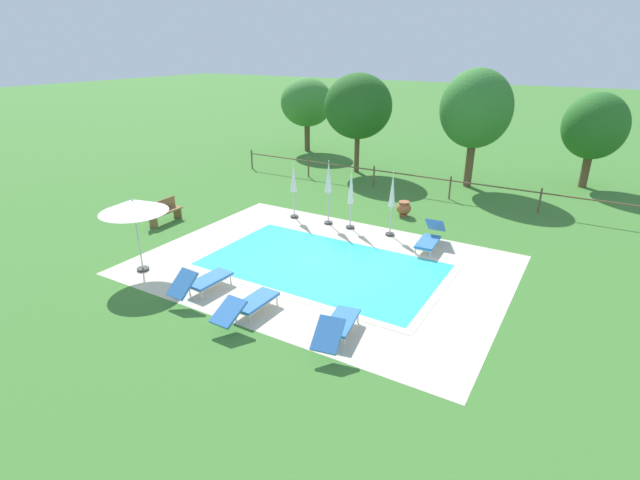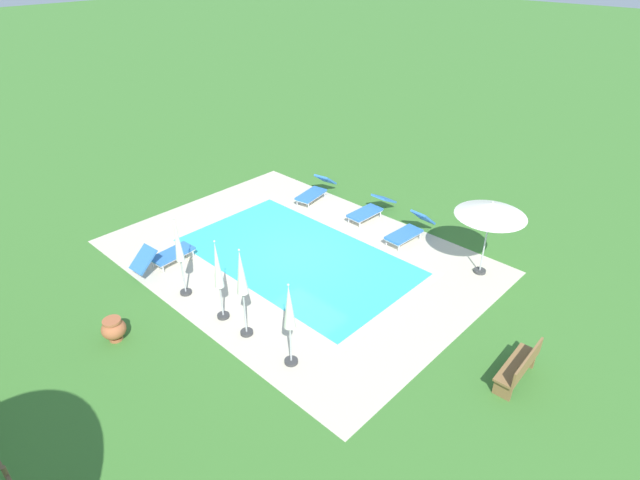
% 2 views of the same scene
% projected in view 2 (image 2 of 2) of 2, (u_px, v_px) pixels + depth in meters
% --- Properties ---
extents(ground_plane, '(160.00, 160.00, 0.00)m').
position_uv_depth(ground_plane, '(296.00, 256.00, 15.85)').
color(ground_plane, '#3D752D').
extents(pool_deck_paving, '(11.18, 8.15, 0.01)m').
position_uv_depth(pool_deck_paving, '(296.00, 256.00, 15.84)').
color(pool_deck_paving, beige).
rests_on(pool_deck_paving, ground).
extents(swimming_pool_water, '(7.25, 4.21, 0.01)m').
position_uv_depth(swimming_pool_water, '(296.00, 256.00, 15.84)').
color(swimming_pool_water, '#38C6D1').
rests_on(swimming_pool_water, ground).
extents(pool_coping_rim, '(7.73, 4.69, 0.01)m').
position_uv_depth(pool_coping_rim, '(296.00, 256.00, 15.84)').
color(pool_coping_rim, beige).
rests_on(pool_coping_rim, ground).
extents(sun_lounger_north_near_steps, '(0.65, 2.08, 0.72)m').
position_uv_depth(sun_lounger_north_near_steps, '(371.00, 209.00, 17.88)').
color(sun_lounger_north_near_steps, '#3370BC').
rests_on(sun_lounger_north_near_steps, ground).
extents(sun_lounger_north_mid, '(0.70, 2.00, 0.88)m').
position_uv_depth(sun_lounger_north_mid, '(410.00, 230.00, 16.54)').
color(sun_lounger_north_mid, '#3370BC').
rests_on(sun_lounger_north_mid, ground).
extents(sun_lounger_north_far, '(0.75, 2.00, 0.88)m').
position_uv_depth(sun_lounger_north_far, '(164.00, 256.00, 15.19)').
color(sun_lounger_north_far, '#3370BC').
rests_on(sun_lounger_north_far, ground).
extents(sun_lounger_north_end, '(0.96, 2.08, 0.83)m').
position_uv_depth(sun_lounger_north_end, '(315.00, 190.00, 19.15)').
color(sun_lounger_north_end, '#3370BC').
rests_on(sun_lounger_north_end, ground).
extents(patio_umbrella_open_foreground, '(1.98, 1.98, 2.33)m').
position_uv_depth(patio_umbrella_open_foreground, '(491.00, 210.00, 14.04)').
color(patio_umbrella_open_foreground, '#383838').
rests_on(patio_umbrella_open_foreground, ground).
extents(patio_umbrella_closed_row_west, '(0.32, 0.32, 2.49)m').
position_uv_depth(patio_umbrella_closed_row_west, '(242.00, 278.00, 11.88)').
color(patio_umbrella_closed_row_west, '#383838').
rests_on(patio_umbrella_closed_row_west, ground).
extents(patio_umbrella_closed_row_mid_west, '(0.32, 0.32, 2.25)m').
position_uv_depth(patio_umbrella_closed_row_mid_west, '(289.00, 312.00, 11.11)').
color(patio_umbrella_closed_row_mid_west, '#383838').
rests_on(patio_umbrella_closed_row_mid_west, ground).
extents(patio_umbrella_closed_row_centre, '(0.32, 0.32, 2.39)m').
position_uv_depth(patio_umbrella_closed_row_centre, '(179.00, 247.00, 13.42)').
color(patio_umbrella_closed_row_centre, '#383838').
rests_on(patio_umbrella_closed_row_centre, ground).
extents(patio_umbrella_closed_row_mid_east, '(0.32, 0.32, 2.33)m').
position_uv_depth(patio_umbrella_closed_row_mid_east, '(218.00, 271.00, 12.56)').
color(patio_umbrella_closed_row_mid_east, '#383838').
rests_on(patio_umbrella_closed_row_mid_east, ground).
extents(wooden_bench_lawn_side, '(0.51, 1.52, 0.87)m').
position_uv_depth(wooden_bench_lawn_side, '(520.00, 366.00, 11.13)').
color(wooden_bench_lawn_side, olive).
rests_on(wooden_bench_lawn_side, ground).
extents(terracotta_urn_near_fence, '(0.59, 0.59, 0.61)m').
position_uv_depth(terracotta_urn_near_fence, '(114.00, 329.00, 12.39)').
color(terracotta_urn_near_fence, '#A85B38').
rests_on(terracotta_urn_near_fence, ground).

